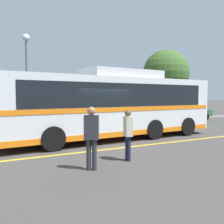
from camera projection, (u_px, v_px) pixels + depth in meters
The scene contains 11 objects.
ground_plane at pixel (97, 142), 12.43m from camera, with size 220.00×220.00×0.00m, color #423F3D.
lane_strip_0 at pixel (137, 146), 11.42m from camera, with size 0.20×31.52×0.01m, color gold.
curb_strip at pixel (67, 125), 19.24m from camera, with size 39.52×0.36×0.15m, color #99999E.
transit_bus at pixel (112, 104), 13.24m from camera, with size 11.95×3.30×3.51m.
parked_car_2 at pixel (70, 117), 18.52m from camera, with size 4.98×2.14×1.38m.
parked_car_3 at pixel (134, 115), 21.08m from camera, with size 4.32×2.01×1.36m.
parked_car_4 at pixel (189, 112), 24.11m from camera, with size 4.33×1.97×1.39m.
pedestrian_1 at pixel (91, 134), 7.66m from camera, with size 0.47×0.42×1.87m.
pedestrian_2 at pixel (128, 132), 8.83m from camera, with size 0.33×0.47×1.73m.
street_lamp at pixel (26, 59), 18.50m from camera, with size 0.52×0.52×6.55m.
tree_1 at pixel (166, 73), 29.20m from camera, with size 5.12×5.12×7.35m.
Camera 1 is at (-5.38, -11.11, 2.19)m, focal length 42.00 mm.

